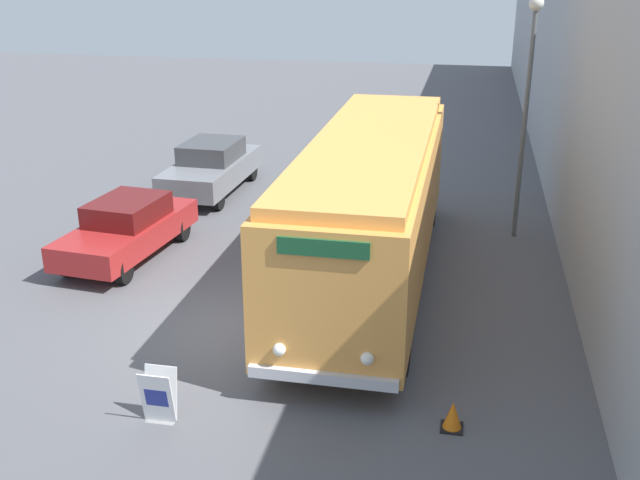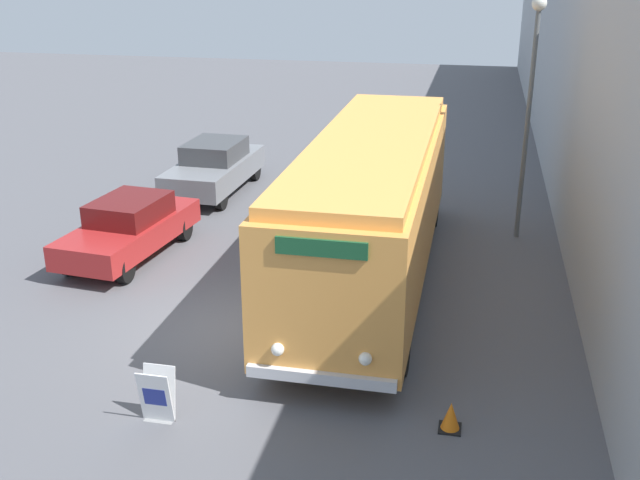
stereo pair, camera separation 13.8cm
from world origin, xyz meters
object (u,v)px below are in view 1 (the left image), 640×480
parked_car_mid (211,167)px  sign_board (159,397)px  traffic_cone (453,416)px  vintage_bus (370,202)px  parked_car_near (127,228)px  streetlamp (528,85)px

parked_car_mid → sign_board: bearing=-73.1°
parked_car_mid → traffic_cone: parked_car_mid is taller
parked_car_mid → traffic_cone: (7.93, -11.34, -0.58)m
sign_board → parked_car_mid: bearing=105.3°
sign_board → parked_car_mid: (-3.30, 12.06, 0.37)m
vintage_bus → parked_car_near: size_ratio=2.46×
parked_car_near → sign_board: bearing=-55.5°
parked_car_near → parked_car_mid: 5.58m
parked_car_near → traffic_cone: 10.00m
sign_board → streetlamp: size_ratio=0.15×
parked_car_near → traffic_cone: (8.16, -5.76, -0.52)m
streetlamp → parked_car_near: 10.58m
sign_board → traffic_cone: (4.63, 0.73, -0.21)m
parked_car_near → parked_car_mid: parked_car_mid is taller
parked_car_near → traffic_cone: bearing=-29.3°
sign_board → parked_car_near: parked_car_near is taller
sign_board → vintage_bus: bearing=68.3°
vintage_bus → parked_car_mid: vintage_bus is taller
streetlamp → parked_car_mid: (-9.23, 2.16, -3.19)m
streetlamp → parked_car_mid: streetlamp is taller
traffic_cone → parked_car_near: bearing=144.8°
sign_board → parked_car_near: 7.39m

